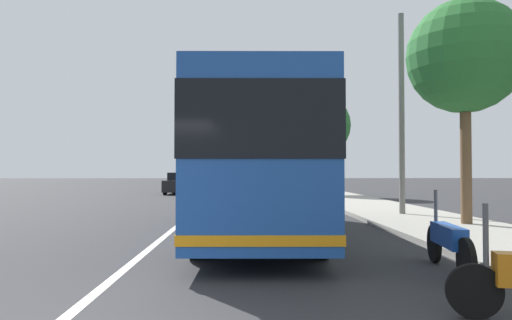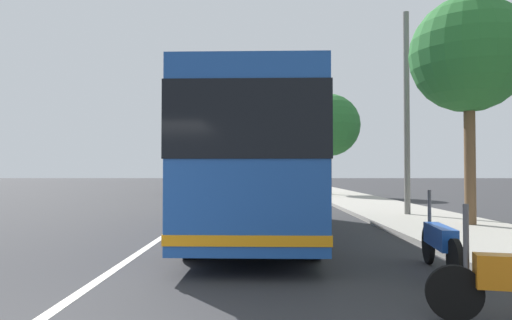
% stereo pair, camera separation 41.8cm
% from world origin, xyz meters
% --- Properties ---
extents(sidewalk_curb, '(110.00, 3.60, 0.14)m').
position_xyz_m(sidewalk_curb, '(10.00, -7.53, 0.07)').
color(sidewalk_curb, '#9E998E').
rests_on(sidewalk_curb, ground).
extents(lane_divider_line, '(110.00, 0.16, 0.01)m').
position_xyz_m(lane_divider_line, '(10.00, 0.00, 0.00)').
color(lane_divider_line, silver).
rests_on(lane_divider_line, ground).
extents(coach_bus, '(10.54, 2.70, 3.33)m').
position_xyz_m(coach_bus, '(7.97, -2.29, 1.92)').
color(coach_bus, '#1E4C9E').
rests_on(coach_bus, ground).
extents(motorcycle_angled, '(2.25, 0.39, 1.28)m').
position_xyz_m(motorcycle_angled, '(3.40, -5.18, 0.48)').
color(motorcycle_angled, black).
rests_on(motorcycle_angled, ground).
extents(car_ahead_same_lane, '(4.62, 1.80, 1.51)m').
position_xyz_m(car_ahead_same_lane, '(42.13, -2.69, 0.72)').
color(car_ahead_same_lane, '#2D7238').
rests_on(car_ahead_same_lane, ground).
extents(car_far_distant, '(4.42, 2.01, 1.53)m').
position_xyz_m(car_far_distant, '(29.60, 2.58, 0.72)').
color(car_far_distant, black).
rests_on(car_far_distant, ground).
extents(car_oncoming, '(4.09, 1.95, 1.54)m').
position_xyz_m(car_oncoming, '(48.53, 2.28, 0.73)').
color(car_oncoming, silver).
rests_on(car_oncoming, ground).
extents(car_side_street, '(4.29, 1.94, 1.54)m').
position_xyz_m(car_side_street, '(48.84, -2.21, 0.73)').
color(car_side_street, black).
rests_on(car_side_street, ground).
extents(roadside_tree_mid_block, '(3.20, 3.20, 6.44)m').
position_xyz_m(roadside_tree_mid_block, '(8.92, -8.17, 4.81)').
color(roadside_tree_mid_block, brown).
rests_on(roadside_tree_mid_block, ground).
extents(roadside_tree_far_block, '(3.99, 3.99, 6.58)m').
position_xyz_m(roadside_tree_far_block, '(25.79, -6.84, 4.56)').
color(roadside_tree_far_block, brown).
rests_on(roadside_tree_far_block, ground).
extents(utility_pole, '(0.20, 0.20, 7.11)m').
position_xyz_m(utility_pole, '(12.02, -7.43, 3.56)').
color(utility_pole, slate).
rests_on(utility_pole, ground).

